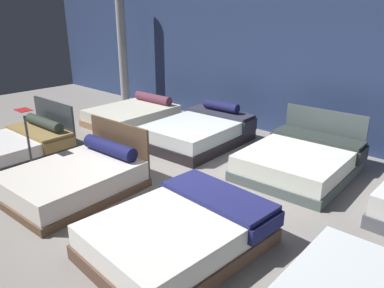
{
  "coord_description": "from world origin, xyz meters",
  "views": [
    {
      "loc": [
        3.75,
        -3.95,
        2.69
      ],
      "look_at": [
        -0.04,
        0.17,
        0.64
      ],
      "focal_mm": 34.87,
      "sensor_mm": 36.0,
      "label": 1
    }
  ],
  "objects_px": {
    "bed_2": "(180,232)",
    "bed_5": "(199,132)",
    "bed_0": "(16,145)",
    "bed_1": "(76,178)",
    "bed_6": "(301,160)",
    "support_pillar": "(122,44)",
    "price_sign": "(30,150)",
    "bed_4": "(133,115)"
  },
  "relations": [
    {
      "from": "bed_0",
      "to": "bed_2",
      "type": "height_order",
      "value": "bed_0"
    },
    {
      "from": "bed_0",
      "to": "bed_4",
      "type": "height_order",
      "value": "bed_0"
    },
    {
      "from": "bed_0",
      "to": "bed_1",
      "type": "xyz_separation_m",
      "value": [
        2.17,
        -0.02,
        0.01
      ]
    },
    {
      "from": "bed_0",
      "to": "support_pillar",
      "type": "xyz_separation_m",
      "value": [
        -1.71,
        3.95,
        1.53
      ]
    },
    {
      "from": "bed_2",
      "to": "bed_5",
      "type": "relative_size",
      "value": 0.95
    },
    {
      "from": "bed_6",
      "to": "support_pillar",
      "type": "xyz_separation_m",
      "value": [
        -6.09,
        0.98,
        1.51
      ]
    },
    {
      "from": "bed_0",
      "to": "bed_4",
      "type": "distance_m",
      "value": 2.91
    },
    {
      "from": "bed_1",
      "to": "bed_4",
      "type": "distance_m",
      "value": 3.69
    },
    {
      "from": "bed_1",
      "to": "support_pillar",
      "type": "relative_size",
      "value": 0.57
    },
    {
      "from": "bed_0",
      "to": "bed_1",
      "type": "relative_size",
      "value": 0.98
    },
    {
      "from": "bed_1",
      "to": "support_pillar",
      "type": "distance_m",
      "value": 5.75
    },
    {
      "from": "bed_2",
      "to": "price_sign",
      "type": "xyz_separation_m",
      "value": [
        -3.32,
        -0.21,
        0.22
      ]
    },
    {
      "from": "bed_2",
      "to": "bed_1",
      "type": "bearing_deg",
      "value": -175.73
    },
    {
      "from": "bed_5",
      "to": "bed_1",
      "type": "bearing_deg",
      "value": -91.36
    },
    {
      "from": "bed_4",
      "to": "price_sign",
      "type": "relative_size",
      "value": 1.79
    },
    {
      "from": "bed_2",
      "to": "bed_6",
      "type": "distance_m",
      "value": 2.95
    },
    {
      "from": "bed_0",
      "to": "price_sign",
      "type": "bearing_deg",
      "value": -11.99
    },
    {
      "from": "bed_4",
      "to": "support_pillar",
      "type": "distance_m",
      "value": 2.47
    },
    {
      "from": "bed_6",
      "to": "price_sign",
      "type": "bearing_deg",
      "value": -139.18
    },
    {
      "from": "bed_2",
      "to": "bed_4",
      "type": "relative_size",
      "value": 1.03
    },
    {
      "from": "bed_1",
      "to": "bed_5",
      "type": "xyz_separation_m",
      "value": [
        -0.08,
        2.93,
        0.02
      ]
    },
    {
      "from": "bed_1",
      "to": "price_sign",
      "type": "distance_m",
      "value": 1.15
    },
    {
      "from": "bed_6",
      "to": "support_pillar",
      "type": "relative_size",
      "value": 0.61
    },
    {
      "from": "bed_5",
      "to": "bed_2",
      "type": "bearing_deg",
      "value": -54.64
    },
    {
      "from": "bed_4",
      "to": "price_sign",
      "type": "distance_m",
      "value": 3.31
    },
    {
      "from": "bed_1",
      "to": "bed_4",
      "type": "bearing_deg",
      "value": 124.4
    },
    {
      "from": "bed_1",
      "to": "price_sign",
      "type": "relative_size",
      "value": 1.74
    },
    {
      "from": "bed_0",
      "to": "bed_6",
      "type": "bearing_deg",
      "value": 32.45
    },
    {
      "from": "support_pillar",
      "to": "bed_6",
      "type": "bearing_deg",
      "value": -9.1
    },
    {
      "from": "bed_2",
      "to": "price_sign",
      "type": "bearing_deg",
      "value": -173.04
    },
    {
      "from": "bed_4",
      "to": "bed_5",
      "type": "bearing_deg",
      "value": -1.53
    },
    {
      "from": "bed_1",
      "to": "bed_5",
      "type": "relative_size",
      "value": 0.9
    },
    {
      "from": "bed_6",
      "to": "support_pillar",
      "type": "height_order",
      "value": "support_pillar"
    },
    {
      "from": "bed_1",
      "to": "price_sign",
      "type": "xyz_separation_m",
      "value": [
        -1.12,
        -0.18,
        0.22
      ]
    },
    {
      "from": "bed_5",
      "to": "price_sign",
      "type": "xyz_separation_m",
      "value": [
        -1.04,
        -3.11,
        0.2
      ]
    },
    {
      "from": "bed_2",
      "to": "bed_4",
      "type": "bearing_deg",
      "value": 150.25
    },
    {
      "from": "bed_0",
      "to": "bed_6",
      "type": "xyz_separation_m",
      "value": [
        4.38,
        2.97,
        0.02
      ]
    },
    {
      "from": "bed_1",
      "to": "support_pillar",
      "type": "bearing_deg",
      "value": 131.33
    },
    {
      "from": "price_sign",
      "to": "support_pillar",
      "type": "distance_m",
      "value": 5.14
    },
    {
      "from": "bed_2",
      "to": "support_pillar",
      "type": "xyz_separation_m",
      "value": [
        -6.08,
        3.92,
        1.52
      ]
    },
    {
      "from": "bed_5",
      "to": "support_pillar",
      "type": "bearing_deg",
      "value": 162.0
    },
    {
      "from": "bed_2",
      "to": "price_sign",
      "type": "relative_size",
      "value": 1.85
    }
  ]
}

